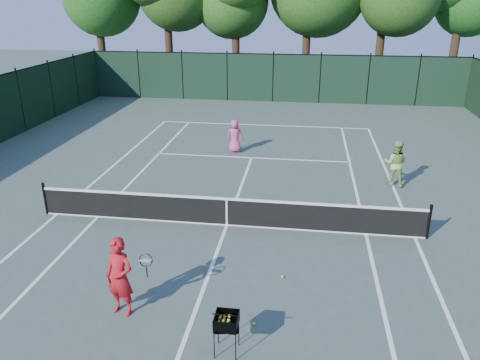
# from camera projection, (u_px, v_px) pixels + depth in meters

# --- Properties ---
(ground) EXTENTS (90.00, 90.00, 0.00)m
(ground) POSITION_uv_depth(u_px,v_px,m) (227.00, 225.00, 14.15)
(ground) COLOR #425048
(ground) RESTS_ON ground
(sideline_doubles_left) EXTENTS (0.10, 23.77, 0.01)m
(sideline_doubles_left) POSITION_uv_depth(u_px,v_px,m) (57.00, 214.00, 14.86)
(sideline_doubles_left) COLOR white
(sideline_doubles_left) RESTS_ON ground
(sideline_doubles_right) EXTENTS (0.10, 23.77, 0.01)m
(sideline_doubles_right) POSITION_uv_depth(u_px,v_px,m) (415.00, 237.00, 13.43)
(sideline_doubles_right) COLOR white
(sideline_doubles_right) RESTS_ON ground
(sideline_singles_left) EXTENTS (0.10, 23.77, 0.01)m
(sideline_singles_left) POSITION_uv_depth(u_px,v_px,m) (98.00, 217.00, 14.68)
(sideline_singles_left) COLOR white
(sideline_singles_left) RESTS_ON ground
(sideline_singles_right) EXTENTS (0.10, 23.77, 0.01)m
(sideline_singles_right) POSITION_uv_depth(u_px,v_px,m) (366.00, 234.00, 13.61)
(sideline_singles_right) COLOR white
(sideline_singles_right) RESTS_ON ground
(baseline_far) EXTENTS (10.97, 0.10, 0.01)m
(baseline_far) POSITION_uv_depth(u_px,v_px,m) (264.00, 125.00, 25.09)
(baseline_far) COLOR white
(baseline_far) RESTS_ON ground
(service_line_far) EXTENTS (8.23, 0.10, 0.01)m
(service_line_far) POSITION_uv_depth(u_px,v_px,m) (252.00, 158.00, 20.04)
(service_line_far) COLOR white
(service_line_far) RESTS_ON ground
(center_service_line) EXTENTS (0.10, 12.80, 0.01)m
(center_service_line) POSITION_uv_depth(u_px,v_px,m) (227.00, 225.00, 14.15)
(center_service_line) COLOR white
(center_service_line) RESTS_ON ground
(tennis_net) EXTENTS (11.69, 0.09, 1.06)m
(tennis_net) POSITION_uv_depth(u_px,v_px,m) (227.00, 211.00, 13.97)
(tennis_net) COLOR black
(tennis_net) RESTS_ON ground
(fence_far) EXTENTS (24.00, 0.05, 3.00)m
(fence_far) POSITION_uv_depth(u_px,v_px,m) (273.00, 78.00, 30.17)
(fence_far) COLOR black
(fence_far) RESTS_ON ground
(coach) EXTENTS (1.04, 0.58, 1.80)m
(coach) POSITION_uv_depth(u_px,v_px,m) (120.00, 277.00, 9.94)
(coach) COLOR red
(coach) RESTS_ON ground
(player_pink) EXTENTS (0.73, 0.49, 1.46)m
(player_pink) POSITION_uv_depth(u_px,v_px,m) (235.00, 136.00, 20.55)
(player_pink) COLOR #CD487A
(player_pink) RESTS_ON ground
(player_green) EXTENTS (0.95, 0.81, 1.70)m
(player_green) POSITION_uv_depth(u_px,v_px,m) (395.00, 163.00, 16.85)
(player_green) COLOR #94BD5E
(player_green) RESTS_ON ground
(ball_hopper) EXTENTS (0.52, 0.52, 0.87)m
(ball_hopper) POSITION_uv_depth(u_px,v_px,m) (226.00, 321.00, 8.86)
(ball_hopper) COLOR black
(ball_hopper) RESTS_ON ground
(loose_ball_near_cart) EXTENTS (0.07, 0.07, 0.07)m
(loose_ball_near_cart) POSITION_uv_depth(u_px,v_px,m) (254.00, 324.00, 9.85)
(loose_ball_near_cart) COLOR #DCF532
(loose_ball_near_cart) RESTS_ON ground
(loose_ball_midcourt) EXTENTS (0.07, 0.07, 0.07)m
(loose_ball_midcourt) POSITION_uv_depth(u_px,v_px,m) (283.00, 277.00, 11.50)
(loose_ball_midcourt) COLOR #BEDB2C
(loose_ball_midcourt) RESTS_ON ground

